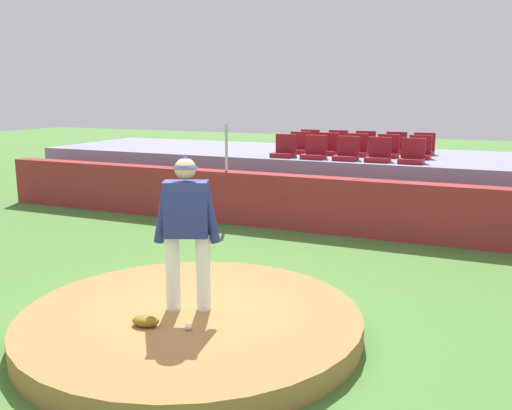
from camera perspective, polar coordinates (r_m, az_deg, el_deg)
The scene contains 23 objects.
ground_plane at distance 6.58m, azimuth -6.61°, elevation -12.81°, with size 60.00×60.00×0.00m, color #497932.
pitchers_mound at distance 6.53m, azimuth -6.64°, elevation -11.78°, with size 3.86×3.86×0.26m, color #9F703C.
pitcher at distance 6.26m, azimuth -7.07°, elevation -1.72°, with size 0.73×0.43×1.76m.
baseball at distance 6.01m, azimuth -6.91°, elevation -12.19°, with size 0.07×0.07×0.07m, color white.
fielding_glove at distance 6.17m, azimuth -11.16°, elevation -11.49°, with size 0.30×0.20×0.11m, color brown.
brick_barrier at distance 11.01m, azimuth 7.16°, elevation 0.01°, with size 15.86×0.40×1.08m, color maroon.
fence_post_left at distance 11.66m, azimuth -3.03°, elevation 5.84°, with size 0.06×0.06×0.98m, color silver.
bleacher_platform at distance 13.52m, azimuth 10.46°, elevation 2.44°, with size 15.80×3.75×1.28m, color gray.
stadium_chair_0 at distance 12.56m, azimuth 2.91°, elevation 5.62°, with size 0.48×0.44×0.50m.
stadium_chair_1 at distance 12.29m, azimuth 5.98°, elevation 5.44°, with size 0.48×0.44×0.50m.
stadium_chair_2 at distance 12.12m, azimuth 9.21°, elevation 5.28°, with size 0.48×0.44×0.50m.
stadium_chair_3 at distance 11.97m, azimuth 12.37°, elevation 5.09°, with size 0.48×0.44×0.50m.
stadium_chair_4 at distance 11.86m, azimuth 15.59°, elevation 4.88°, with size 0.48×0.44×0.50m.
stadium_chair_5 at distance 13.39m, azimuth 4.39°, elevation 5.95°, with size 0.48×0.44×0.50m.
stadium_chair_6 at distance 13.14m, azimuth 7.23°, elevation 5.79°, with size 0.48×0.44×0.50m.
stadium_chair_7 at distance 12.98m, azimuth 10.14°, elevation 5.64°, with size 0.48×0.44×0.50m.
stadium_chair_8 at distance 12.86m, azimuth 13.20°, elevation 5.46°, with size 0.48×0.44×0.50m.
stadium_chair_9 at distance 12.75m, azimuth 16.27°, elevation 5.26°, with size 0.48×0.44×0.50m.
stadium_chair_10 at distance 14.22m, azimuth 5.39°, elevation 6.24°, with size 0.48×0.44×0.50m.
stadium_chair_11 at distance 14.06m, azimuth 8.25°, elevation 6.12°, with size 0.48×0.44×0.50m.
stadium_chair_12 at distance 13.87m, azimuth 10.98°, elevation 5.96°, with size 0.48×0.44×0.50m.
stadium_chair_13 at distance 13.71m, azimuth 14.00°, elevation 5.77°, with size 0.48×0.44×0.50m.
stadium_chair_14 at distance 13.60m, azimuth 16.67°, elevation 5.59°, with size 0.48×0.44×0.50m.
Camera 1 is at (3.10, -5.15, 2.68)m, focal length 39.33 mm.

